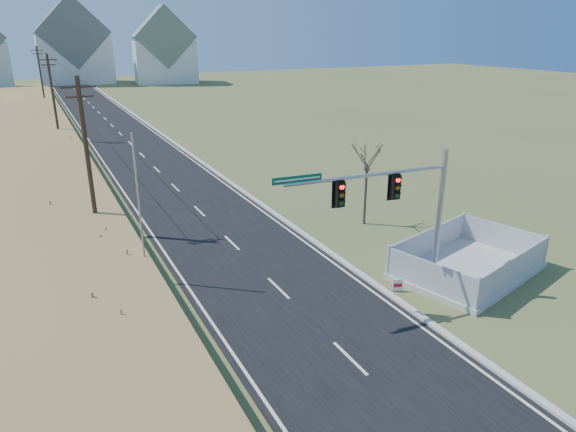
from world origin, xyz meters
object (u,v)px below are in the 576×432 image
object	(u,v)px
flagpole	(141,226)
bare_tree	(368,155)
traffic_signal_mast	(405,209)
fence_enclosure	(467,267)
open_sign	(398,285)

from	to	relation	value
flagpole	bare_tree	world-z (taller)	flagpole
traffic_signal_mast	flagpole	bearing A→B (deg)	151.55
traffic_signal_mast	bare_tree	world-z (taller)	traffic_signal_mast
fence_enclosure	bare_tree	distance (m)	8.91
flagpole	open_sign	bearing A→B (deg)	-31.30
traffic_signal_mast	open_sign	xyz separation A→B (m)	(0.11, 0.23, -3.75)
fence_enclosure	flagpole	size ratio (longest dim) A/B	1.15
traffic_signal_mast	open_sign	size ratio (longest dim) A/B	13.71
open_sign	flagpole	world-z (taller)	flagpole
open_sign	bare_tree	xyz separation A→B (m)	(3.64, 7.95, 4.02)
flagpole	bare_tree	distance (m)	13.89
flagpole	bare_tree	size ratio (longest dim) A/B	1.32
traffic_signal_mast	fence_enclosure	bearing A→B (deg)	7.42
open_sign	flagpole	bearing A→B (deg)	170.92
traffic_signal_mast	fence_enclosure	world-z (taller)	traffic_signal_mast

